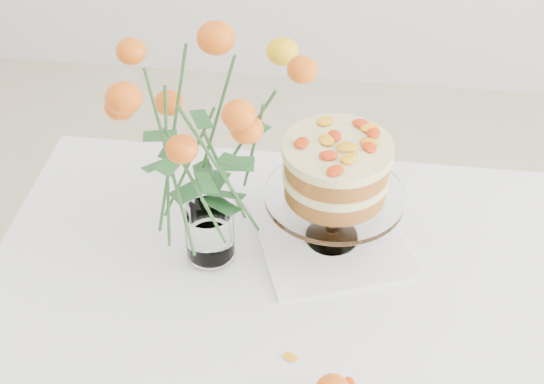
% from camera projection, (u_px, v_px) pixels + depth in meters
% --- Properties ---
extents(table, '(1.43, 0.93, 0.76)m').
position_uv_depth(table, '(361.00, 348.00, 1.38)').
color(table, tan).
rests_on(table, ground).
extents(napkin, '(0.35, 0.35, 0.01)m').
position_uv_depth(napkin, '(331.00, 239.00, 1.47)').
color(napkin, white).
rests_on(napkin, table).
extents(cake_stand, '(0.26, 0.26, 0.23)m').
position_uv_depth(cake_stand, '(336.00, 175.00, 1.37)').
color(cake_stand, white).
rests_on(cake_stand, napkin).
extents(rose_vase, '(0.35, 0.35, 0.46)m').
position_uv_depth(rose_vase, '(203.00, 143.00, 1.27)').
color(rose_vase, white).
rests_on(rose_vase, table).
extents(stray_petal_a, '(0.03, 0.02, 0.00)m').
position_uv_depth(stray_petal_a, '(290.00, 357.00, 1.26)').
color(stray_petal_a, '#FFA910').
rests_on(stray_petal_a, table).
extents(stray_petal_b, '(0.03, 0.02, 0.00)m').
position_uv_depth(stray_petal_b, '(349.00, 384.00, 1.22)').
color(stray_petal_b, '#FFA910').
rests_on(stray_petal_b, table).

